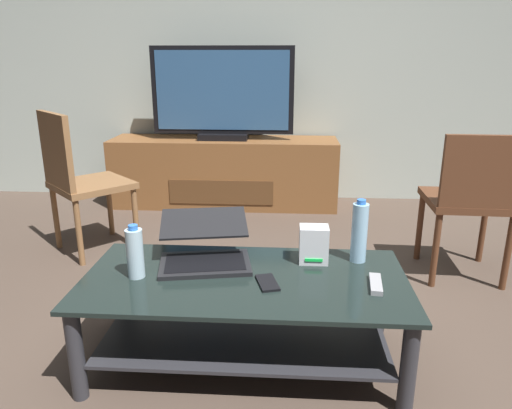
% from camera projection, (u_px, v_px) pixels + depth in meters
% --- Properties ---
extents(ground_plane, '(7.68, 7.68, 0.00)m').
position_uv_depth(ground_plane, '(250.00, 359.00, 2.04)').
color(ground_plane, '#4C3D33').
extents(back_wall, '(6.40, 0.12, 2.80)m').
position_uv_depth(back_wall, '(273.00, 36.00, 4.03)').
color(back_wall, '#A8B2A8').
rests_on(back_wall, ground).
extents(coffee_table, '(1.30, 0.64, 0.39)m').
position_uv_depth(coffee_table, '(245.00, 304.00, 1.95)').
color(coffee_table, black).
rests_on(coffee_table, ground).
extents(media_cabinet, '(1.90, 0.48, 0.57)m').
position_uv_depth(media_cabinet, '(225.00, 172.00, 4.08)').
color(media_cabinet, brown).
rests_on(media_cabinet, ground).
extents(television, '(1.16, 0.20, 0.75)m').
position_uv_depth(television, '(223.00, 95.00, 3.87)').
color(television, black).
rests_on(television, media_cabinet).
extents(dining_chair, '(0.45, 0.45, 0.86)m').
position_uv_depth(dining_chair, '(471.00, 197.00, 2.63)').
color(dining_chair, '#59331E').
rests_on(dining_chair, ground).
extents(side_chair, '(0.62, 0.62, 0.92)m').
position_uv_depth(side_chair, '(78.00, 176.00, 3.00)').
color(side_chair, brown).
rests_on(side_chair, ground).
extents(laptop, '(0.44, 0.46, 0.17)m').
position_uv_depth(laptop, '(205.00, 247.00, 2.06)').
color(laptop, black).
rests_on(laptop, coffee_table).
extents(router_box, '(0.12, 0.10, 0.16)m').
position_uv_depth(router_box, '(314.00, 244.00, 2.03)').
color(router_box, silver).
rests_on(router_box, coffee_table).
extents(water_bottle_near, '(0.07, 0.07, 0.28)m').
position_uv_depth(water_bottle_near, '(359.00, 232.00, 2.03)').
color(water_bottle_near, '#99C6E5').
rests_on(water_bottle_near, coffee_table).
extents(water_bottle_far, '(0.07, 0.07, 0.22)m').
position_uv_depth(water_bottle_far, '(135.00, 253.00, 1.89)').
color(water_bottle_far, silver).
rests_on(water_bottle_far, coffee_table).
extents(cell_phone, '(0.11, 0.15, 0.01)m').
position_uv_depth(cell_phone, '(267.00, 283.00, 1.86)').
color(cell_phone, black).
rests_on(cell_phone, coffee_table).
extents(tv_remote, '(0.06, 0.16, 0.02)m').
position_uv_depth(tv_remote, '(376.00, 284.00, 1.83)').
color(tv_remote, '#99999E').
rests_on(tv_remote, coffee_table).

